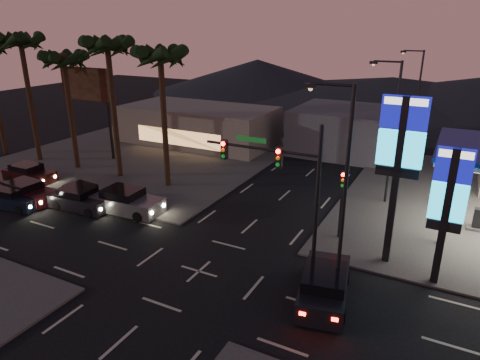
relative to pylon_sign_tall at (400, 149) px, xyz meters
The scene contains 25 objects.
ground 11.97m from the pylon_sign_tall, 147.09° to the right, with size 140.00×140.00×0.00m, color black.
corner_lot_nw 27.40m from the pylon_sign_tall, 156.80° to the left, with size 24.00×24.00×0.12m, color #47443F.
pylon_sign_tall is the anchor object (origin of this frame).
pylon_sign_short 3.20m from the pylon_sign_tall, 21.80° to the right, with size 1.60×0.35×7.00m.
traffic_signal_mast 6.02m from the pylon_sign_tall, 143.48° to the right, with size 6.10×0.39×8.00m.
pedestal_signal 4.82m from the pylon_sign_tall, 153.73° to the left, with size 0.32×0.39×4.30m.
streetlight_near 4.86m from the pylon_sign_tall, 110.76° to the right, with size 2.14×0.25×10.00m.
streetlight_mid 8.70m from the pylon_sign_tall, 101.35° to the left, with size 2.14×0.25×10.00m.
streetlight_far 22.57m from the pylon_sign_tall, 94.34° to the left, with size 2.14×0.25×10.00m.
palm_a 18.21m from the pylon_sign_tall, 167.12° to the left, with size 4.41×4.41×10.86m.
palm_b 23.13m from the pylon_sign_tall, 169.92° to the left, with size 4.41×4.41×11.46m.
palm_c 27.90m from the pylon_sign_tall, behind, with size 4.41×4.41×10.26m.
palm_d 32.96m from the pylon_sign_tall, behind, with size 4.41×4.41×11.66m.
billboard 29.95m from the pylon_sign_tall, 165.50° to the left, with size 6.00×0.30×8.50m.
building_far_west 28.25m from the pylon_sign_tall, 143.75° to the left, with size 16.00×8.00×4.00m, color #726B5B.
building_far_mid 21.91m from the pylon_sign_tall, 107.59° to the left, with size 12.00×9.00×4.40m, color #4C4C51.
hill_left 64.06m from the pylon_sign_tall, 121.58° to the left, with size 40.00×40.00×6.00m, color black.
hill_center 55.33m from the pylon_sign_tall, 98.86° to the left, with size 60.00×60.00×4.00m, color black.
car_lane_a_front 21.14m from the pylon_sign_tall, behind, with size 4.71×2.17×1.50m.
car_lane_a_mid 25.55m from the pylon_sign_tall, behind, with size 4.77×2.12×1.53m.
car_lane_a_rear 25.70m from the pylon_sign_tall, 169.96° to the right, with size 4.48×2.13×1.43m.
car_lane_b_front 17.94m from the pylon_sign_tall, behind, with size 5.21×2.37×1.67m.
car_lane_b_mid 21.72m from the pylon_sign_tall, behind, with size 4.20×1.99×1.33m.
car_lane_b_rear 28.80m from the pylon_sign_tall, behind, with size 4.57×2.02×1.47m.
suv_station 7.69m from the pylon_sign_tall, 112.28° to the right, with size 2.96×5.20×1.64m.
Camera 1 is at (10.87, -16.23, 12.15)m, focal length 32.00 mm.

